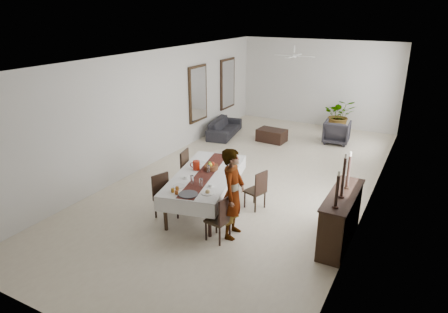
% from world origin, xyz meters
% --- Properties ---
extents(floor, '(6.00, 12.00, 0.00)m').
position_xyz_m(floor, '(0.00, 0.00, 0.00)').
color(floor, beige).
rests_on(floor, ground).
extents(ceiling, '(6.00, 12.00, 0.02)m').
position_xyz_m(ceiling, '(0.00, 0.00, 3.20)').
color(ceiling, silver).
rests_on(ceiling, wall_back).
extents(wall_back, '(6.00, 0.02, 3.20)m').
position_xyz_m(wall_back, '(0.00, 6.00, 1.60)').
color(wall_back, silver).
rests_on(wall_back, floor).
extents(wall_front, '(6.00, 0.02, 3.20)m').
position_xyz_m(wall_front, '(0.00, -6.00, 1.60)').
color(wall_front, silver).
rests_on(wall_front, floor).
extents(wall_left, '(0.02, 12.00, 3.20)m').
position_xyz_m(wall_left, '(-3.00, 0.00, 1.60)').
color(wall_left, silver).
rests_on(wall_left, floor).
extents(wall_right, '(0.02, 12.00, 3.20)m').
position_xyz_m(wall_right, '(3.00, 0.00, 1.60)').
color(wall_right, silver).
rests_on(wall_right, floor).
extents(dining_table_top, '(1.61, 2.73, 0.05)m').
position_xyz_m(dining_table_top, '(-0.25, -1.90, 0.77)').
color(dining_table_top, black).
rests_on(dining_table_top, table_leg_fl).
extents(table_leg_fl, '(0.09, 0.09, 0.74)m').
position_xyz_m(table_leg_fl, '(-0.43, -3.18, 0.37)').
color(table_leg_fl, black).
rests_on(table_leg_fl, floor).
extents(table_leg_fr, '(0.09, 0.09, 0.74)m').
position_xyz_m(table_leg_fr, '(0.48, -2.97, 0.37)').
color(table_leg_fr, black).
rests_on(table_leg_fr, floor).
extents(table_leg_bl, '(0.09, 0.09, 0.74)m').
position_xyz_m(table_leg_bl, '(-0.98, -0.82, 0.37)').
color(table_leg_bl, black).
rests_on(table_leg_bl, floor).
extents(table_leg_br, '(0.09, 0.09, 0.74)m').
position_xyz_m(table_leg_br, '(-0.07, -0.61, 0.37)').
color(table_leg_br, black).
rests_on(table_leg_br, floor).
extents(tablecloth_top, '(1.84, 2.96, 0.01)m').
position_xyz_m(tablecloth_top, '(-0.25, -1.90, 0.80)').
color(tablecloth_top, silver).
rests_on(tablecloth_top, dining_table_top).
extents(tablecloth_drape_left, '(0.63, 2.67, 0.32)m').
position_xyz_m(tablecloth_drape_left, '(-0.85, -2.04, 0.65)').
color(tablecloth_drape_left, white).
rests_on(tablecloth_drape_left, dining_table_top).
extents(tablecloth_drape_right, '(0.63, 2.67, 0.32)m').
position_xyz_m(tablecloth_drape_right, '(0.36, -1.75, 0.65)').
color(tablecloth_drape_right, white).
rests_on(tablecloth_drape_right, dining_table_top).
extents(tablecloth_drape_near, '(1.22, 0.29, 0.32)m').
position_xyz_m(tablecloth_drape_near, '(0.06, -3.23, 0.65)').
color(tablecloth_drape_near, white).
rests_on(tablecloth_drape_near, dining_table_top).
extents(tablecloth_drape_far, '(1.22, 0.29, 0.32)m').
position_xyz_m(tablecloth_drape_far, '(-0.56, -0.56, 0.65)').
color(tablecloth_drape_far, silver).
rests_on(tablecloth_drape_far, dining_table_top).
extents(table_runner, '(0.96, 2.67, 0.00)m').
position_xyz_m(table_runner, '(-0.25, -1.90, 0.81)').
color(table_runner, '#531F17').
rests_on(table_runner, tablecloth_top).
extents(red_pitcher, '(0.19, 0.19, 0.21)m').
position_xyz_m(red_pitcher, '(-0.54, -1.80, 0.92)').
color(red_pitcher, maroon).
rests_on(red_pitcher, tablecloth_top).
extents(pitcher_handle, '(0.13, 0.05, 0.13)m').
position_xyz_m(pitcher_handle, '(-0.63, -1.82, 0.92)').
color(pitcher_handle, maroon).
rests_on(pitcher_handle, red_pitcher).
extents(wine_glass_near, '(0.07, 0.07, 0.18)m').
position_xyz_m(wine_glass_near, '(0.03, -2.54, 0.90)').
color(wine_glass_near, silver).
rests_on(wine_glass_near, tablecloth_top).
extents(wine_glass_mid, '(0.07, 0.07, 0.18)m').
position_xyz_m(wine_glass_mid, '(-0.22, -2.49, 0.90)').
color(wine_glass_mid, white).
rests_on(wine_glass_mid, tablecloth_top).
extents(wine_glass_far, '(0.07, 0.07, 0.18)m').
position_xyz_m(wine_glass_far, '(-0.21, -1.83, 0.90)').
color(wine_glass_far, white).
rests_on(wine_glass_far, tablecloth_top).
extents(teacup_right, '(0.10, 0.10, 0.06)m').
position_xyz_m(teacup_right, '(0.21, -2.44, 0.84)').
color(teacup_right, white).
rests_on(teacup_right, saucer_right).
extents(saucer_right, '(0.16, 0.16, 0.01)m').
position_xyz_m(saucer_right, '(0.21, -2.44, 0.82)').
color(saucer_right, white).
rests_on(saucer_right, tablecloth_top).
extents(teacup_left, '(0.10, 0.10, 0.06)m').
position_xyz_m(teacup_left, '(-0.47, -2.33, 0.84)').
color(teacup_left, white).
rests_on(teacup_left, saucer_left).
extents(saucer_left, '(0.16, 0.16, 0.01)m').
position_xyz_m(saucer_left, '(-0.47, -2.33, 0.82)').
color(saucer_left, silver).
rests_on(saucer_left, tablecloth_top).
extents(plate_near_right, '(0.26, 0.26, 0.02)m').
position_xyz_m(plate_near_right, '(0.31, -2.75, 0.82)').
color(plate_near_right, white).
rests_on(plate_near_right, tablecloth_top).
extents(bread_near_right, '(0.10, 0.10, 0.10)m').
position_xyz_m(bread_near_right, '(0.31, -2.75, 0.85)').
color(bread_near_right, tan).
rests_on(bread_near_right, plate_near_right).
extents(plate_near_left, '(0.26, 0.26, 0.02)m').
position_xyz_m(plate_near_left, '(-0.38, -2.74, 0.82)').
color(plate_near_left, silver).
rests_on(plate_near_left, tablecloth_top).
extents(plate_far_left, '(0.26, 0.26, 0.02)m').
position_xyz_m(plate_far_left, '(-0.71, -1.40, 0.82)').
color(plate_far_left, silver).
rests_on(plate_far_left, tablecloth_top).
extents(serving_tray, '(0.38, 0.38, 0.02)m').
position_xyz_m(serving_tray, '(0.00, -2.98, 0.82)').
color(serving_tray, '#3B3B40').
rests_on(serving_tray, tablecloth_top).
extents(jam_jar_a, '(0.07, 0.07, 0.08)m').
position_xyz_m(jam_jar_a, '(-0.22, -3.07, 0.85)').
color(jam_jar_a, brown).
rests_on(jam_jar_a, tablecloth_top).
extents(jam_jar_b, '(0.07, 0.07, 0.08)m').
position_xyz_m(jam_jar_b, '(-0.33, -3.03, 0.85)').
color(jam_jar_b, '#996216').
rests_on(jam_jar_b, tablecloth_top).
extents(jam_jar_c, '(0.07, 0.07, 0.08)m').
position_xyz_m(jam_jar_c, '(-0.31, -2.91, 0.85)').
color(jam_jar_c, '#8D4D14').
rests_on(jam_jar_c, tablecloth_top).
extents(fruit_basket, '(0.32, 0.32, 0.11)m').
position_xyz_m(fruit_basket, '(-0.26, -1.62, 0.86)').
color(fruit_basket, brown).
rests_on(fruit_basket, tablecloth_top).
extents(fruit_red, '(0.10, 0.10, 0.10)m').
position_xyz_m(fruit_red, '(-0.23, -1.60, 0.94)').
color(fruit_red, '#A62610').
rests_on(fruit_red, fruit_basket).
extents(fruit_green, '(0.09, 0.09, 0.09)m').
position_xyz_m(fruit_green, '(-0.31, -1.60, 0.94)').
color(fruit_green, '#508327').
rests_on(fruit_green, fruit_basket).
extents(fruit_yellow, '(0.09, 0.09, 0.09)m').
position_xyz_m(fruit_yellow, '(-0.24, -1.68, 0.94)').
color(fruit_yellow, yellow).
rests_on(fruit_yellow, fruit_basket).
extents(chair_right_near_seat, '(0.46, 0.46, 0.05)m').
position_xyz_m(chair_right_near_seat, '(0.68, -2.98, 0.42)').
color(chair_right_near_seat, black).
rests_on(chair_right_near_seat, chair_right_near_leg_fl).
extents(chair_right_near_leg_fl, '(0.05, 0.05, 0.40)m').
position_xyz_m(chair_right_near_leg_fl, '(0.82, -3.17, 0.20)').
color(chair_right_near_leg_fl, black).
rests_on(chair_right_near_leg_fl, floor).
extents(chair_right_near_leg_fr, '(0.05, 0.05, 0.40)m').
position_xyz_m(chair_right_near_leg_fr, '(0.86, -2.84, 0.20)').
color(chair_right_near_leg_fr, black).
rests_on(chair_right_near_leg_fr, floor).
extents(chair_right_near_leg_bl, '(0.05, 0.05, 0.40)m').
position_xyz_m(chair_right_near_leg_bl, '(0.49, -3.12, 0.20)').
color(chair_right_near_leg_bl, black).
rests_on(chair_right_near_leg_bl, floor).
extents(chair_right_near_leg_br, '(0.05, 0.05, 0.40)m').
position_xyz_m(chair_right_near_leg_br, '(0.54, -2.80, 0.20)').
color(chair_right_near_leg_br, black).
rests_on(chair_right_near_leg_br, floor).
extents(chair_right_near_back, '(0.09, 0.40, 0.51)m').
position_xyz_m(chair_right_near_back, '(0.86, -3.01, 0.70)').
color(chair_right_near_back, black).
rests_on(chair_right_near_back, chair_right_near_seat).
extents(chair_right_far_seat, '(0.49, 0.49, 0.04)m').
position_xyz_m(chair_right_far_seat, '(0.77, -1.44, 0.41)').
color(chair_right_far_seat, black).
rests_on(chair_right_far_seat, chair_right_far_leg_fl).
extents(chair_right_far_leg_fl, '(0.05, 0.05, 0.39)m').
position_xyz_m(chair_right_far_leg_fl, '(0.87, -1.64, 0.19)').
color(chair_right_far_leg_fl, black).
rests_on(chair_right_far_leg_fl, floor).
extents(chair_right_far_leg_fr, '(0.05, 0.05, 0.39)m').
position_xyz_m(chair_right_far_leg_fr, '(0.97, -1.33, 0.19)').
color(chair_right_far_leg_fr, black).
rests_on(chair_right_far_leg_fr, floor).
extents(chair_right_far_leg_bl, '(0.05, 0.05, 0.39)m').
position_xyz_m(chair_right_far_leg_bl, '(0.56, -1.54, 0.19)').
color(chair_right_far_leg_bl, black).
rests_on(chair_right_far_leg_bl, floor).
extents(chair_right_far_leg_br, '(0.05, 0.05, 0.39)m').
position_xyz_m(chair_right_far_leg_br, '(0.66, -1.23, 0.19)').
color(chair_right_far_leg_br, black).
rests_on(chair_right_far_leg_br, floor).
extents(chair_right_far_back, '(0.15, 0.38, 0.50)m').
position_xyz_m(chair_right_far_back, '(0.93, -1.49, 0.67)').
color(chair_right_far_back, black).
rests_on(chair_right_far_back, chair_right_far_seat).
extents(chair_left_near_seat, '(0.53, 0.53, 0.05)m').
position_xyz_m(chair_left_near_seat, '(-0.71, -2.77, 0.43)').
color(chair_left_near_seat, black).
rests_on(chair_left_near_seat, chair_left_near_leg_fl).
extents(chair_left_near_leg_fl, '(0.05, 0.05, 0.41)m').
position_xyz_m(chair_left_near_leg_fl, '(-0.81, -2.56, 0.20)').
color(chair_left_near_leg_fl, black).
rests_on(chair_left_near_leg_fl, floor).
extents(chair_left_near_leg_fr, '(0.05, 0.05, 0.41)m').
position_xyz_m(chair_left_near_leg_fr, '(-0.92, -2.88, 0.20)').
color(chair_left_near_leg_fr, black).
rests_on(chair_left_near_leg_fr, floor).
extents(chair_left_near_leg_bl, '(0.05, 0.05, 0.41)m').
position_xyz_m(chair_left_near_leg_bl, '(-0.49, -2.67, 0.20)').
color(chair_left_near_leg_bl, black).
rests_on(chair_left_near_leg_bl, floor).
extents(chair_left_near_leg_br, '(0.05, 0.05, 0.41)m').
position_xyz_m(chair_left_near_leg_br, '(-0.60, -2.99, 0.20)').
color(chair_left_near_leg_br, black).
rests_on(chair_left_near_leg_br, floor).
extents(chair_left_near_back, '(0.18, 0.40, 0.53)m').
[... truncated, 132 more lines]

